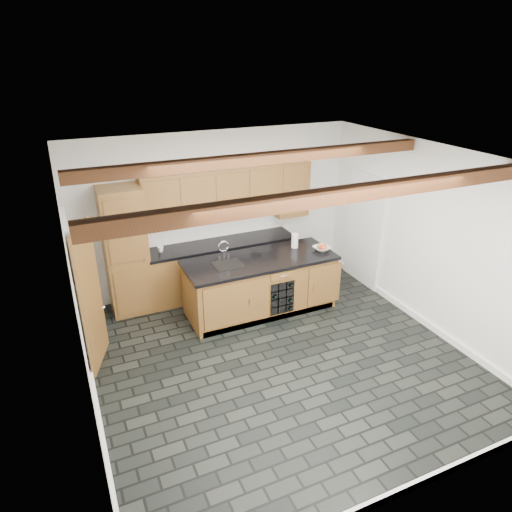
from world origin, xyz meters
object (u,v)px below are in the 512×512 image
(kitchen_scale, at_px, (256,253))
(paper_towel, at_px, (295,241))
(fruit_bowl, at_px, (322,248))
(island, at_px, (261,285))

(kitchen_scale, height_order, paper_towel, paper_towel)
(paper_towel, bearing_deg, fruit_bowl, -40.62)
(kitchen_scale, relative_size, paper_towel, 0.73)
(island, height_order, paper_towel, paper_towel)
(island, relative_size, fruit_bowl, 9.04)
(kitchen_scale, bearing_deg, paper_towel, 21.43)
(island, xyz_separation_m, kitchen_scale, (0.01, 0.21, 0.49))
(island, height_order, kitchen_scale, kitchen_scale)
(fruit_bowl, relative_size, paper_towel, 1.13)
(kitchen_scale, distance_m, paper_towel, 0.72)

